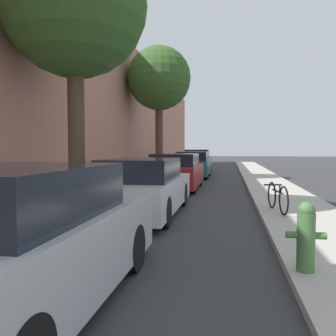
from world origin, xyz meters
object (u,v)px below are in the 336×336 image
fire_hydrant (306,236)px  bicycle (277,197)px  parked_car_teal (193,165)px  parked_car_white (143,188)px  street_tree_far (159,79)px  parked_car_red (176,172)px  parked_car_grey (198,161)px  parked_car_silver (21,243)px  street_tree_near (75,6)px

fire_hydrant → bicycle: fire_hydrant is taller
parked_car_teal → bicycle: 11.24m
parked_car_white → bicycle: size_ratio=2.81×
parked_car_white → street_tree_far: size_ratio=0.69×
parked_car_white → parked_car_red: (-0.01, 5.51, 0.02)m
parked_car_white → street_tree_far: street_tree_far is taller
parked_car_white → parked_car_grey: parked_car_grey is taller
parked_car_teal → street_tree_far: bearing=-123.9°
bicycle → parked_car_silver: bearing=-128.7°
parked_car_red → bicycle: bearing=-57.9°
parked_car_grey → street_tree_near: (-1.39, -16.48, 4.19)m
parked_car_silver → parked_car_white: (-0.08, 5.21, -0.03)m
parked_car_white → fire_hydrant: bearing=-51.8°
street_tree_near → fire_hydrant: (4.49, -3.29, -4.36)m
parked_car_grey → bicycle: size_ratio=2.49×
street_tree_near → bicycle: (4.70, 0.89, -4.46)m
parked_car_grey → parked_car_red: bearing=-89.7°
parked_car_red → bicycle: 6.13m
parked_car_silver → bicycle: (3.16, 5.53, -0.23)m
parked_car_grey → fire_hydrant: parked_car_grey is taller
parked_car_teal → fire_hydrant: parked_car_teal is taller
parked_car_silver → parked_car_teal: bearing=89.9°
parked_car_teal → street_tree_near: (-1.56, -11.68, 4.22)m
fire_hydrant → parked_car_teal: bearing=101.1°
parked_car_silver → parked_car_white: parked_car_silver is taller
parked_car_silver → parked_car_teal: 16.32m
bicycle → parked_car_grey: bearing=93.1°
parked_car_red → street_tree_near: (-1.45, -6.08, 4.24)m
parked_car_silver → street_tree_far: (-1.46, 14.11, 4.37)m
parked_car_red → street_tree_near: bearing=-103.4°
street_tree_near → parked_car_red: bearing=76.6°
parked_car_teal → street_tree_near: street_tree_near is taller
street_tree_near → parked_car_white: bearing=21.3°
street_tree_near → fire_hydrant: street_tree_near is taller
parked_car_silver → parked_car_grey: (-0.14, 21.12, 0.03)m
parked_car_silver → parked_car_teal: size_ratio=1.00×
street_tree_near → parked_car_silver: bearing=-71.7°
street_tree_near → bicycle: street_tree_near is taller
parked_car_silver → parked_car_red: parked_car_silver is taller
parked_car_teal → bicycle: bearing=-73.8°
fire_hydrant → street_tree_far: bearing=109.1°
bicycle → fire_hydrant: bearing=-101.7°
parked_car_grey → street_tree_far: bearing=-100.6°
parked_car_red → parked_car_teal: (0.11, 5.60, 0.02)m
parked_car_white → parked_car_teal: bearing=89.5°
parked_car_teal → fire_hydrant: 15.25m
parked_car_red → fire_hydrant: bearing=-72.0°
parked_car_silver → fire_hydrant: (2.95, 1.35, -0.13)m
street_tree_near → parked_car_grey: bearing=85.2°
street_tree_far → parked_car_grey: bearing=79.4°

